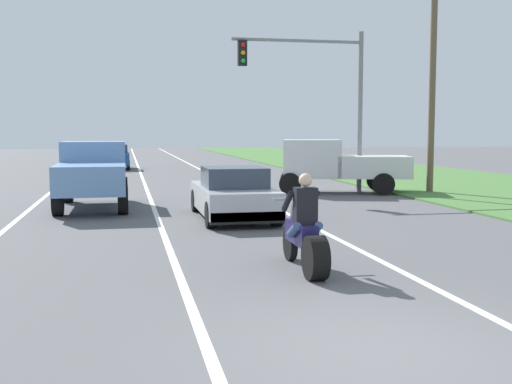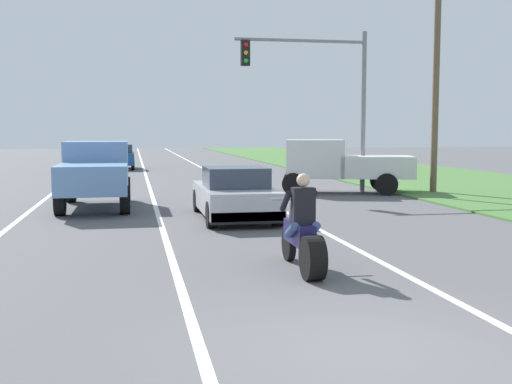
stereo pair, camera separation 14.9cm
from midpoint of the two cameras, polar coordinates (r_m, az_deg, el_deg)
name	(u,v)px [view 2 (the right image)]	position (r m, az deg, el deg)	size (l,w,h in m)	color
ground_plane	(378,354)	(6.93, 11.51, -14.01)	(160.00, 160.00, 0.00)	#565659
lane_stripe_left_solid	(57,190)	(26.29, -17.19, 0.21)	(0.14, 120.00, 0.01)	white
lane_stripe_right_solid	(237,187)	(26.49, -1.51, 0.49)	(0.14, 120.00, 0.01)	white
lane_stripe_centre_dashed	(150,188)	(26.14, -9.32, 0.36)	(0.14, 120.00, 0.01)	white
grass_verge_right	(461,182)	(29.86, 18.02, 0.84)	(10.00, 120.00, 0.06)	#477538
motorcycle_with_rider	(303,236)	(10.44, 4.63, -3.95)	(0.70, 2.21, 1.62)	black
sports_car_silver	(235,195)	(16.76, -1.66, -0.25)	(1.84, 4.30, 1.37)	#B7B7BC
pickup_truck_left_lane_light_blue	(95,171)	(19.63, -13.96, 1.82)	(2.02, 4.80, 1.98)	#6B93C6
pickup_truck_right_shoulder_white	(340,163)	(23.97, 7.69, 2.57)	(5.14, 3.14, 1.98)	silver
traffic_light_mast_near	(324,84)	(24.09, 6.26, 9.54)	(5.01, 0.34, 6.00)	gray
utility_pole_roadside	(436,87)	(24.46, 15.96, 9.04)	(0.24, 0.24, 7.82)	brown
distant_car_far_ahead	(119,156)	(39.50, -12.03, 3.13)	(1.80, 4.00, 1.50)	#194C8C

